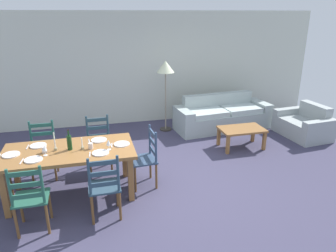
{
  "coord_description": "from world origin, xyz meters",
  "views": [
    {
      "loc": [
        -1.03,
        -4.42,
        2.65
      ],
      "look_at": [
        0.26,
        0.69,
        0.75
      ],
      "focal_mm": 33.68,
      "sensor_mm": 36.0,
      "label": 1
    }
  ],
  "objects_px": {
    "wine_bottle": "(69,142)",
    "couch": "(221,116)",
    "coffee_cup_secondary": "(44,150)",
    "dining_chair_head_east": "(146,158)",
    "dining_chair_far_left": "(43,150)",
    "dining_chair_far_right": "(99,143)",
    "wine_glass_near_right": "(108,143)",
    "armchair_upholstered": "(305,125)",
    "dining_chair_near_left": "(30,198)",
    "standing_lamp": "(166,71)",
    "dining_table": "(69,155)",
    "dining_chair_near_right": "(104,186)",
    "coffee_cup_primary": "(91,146)",
    "coffee_table": "(242,131)",
    "wine_glass_near_left": "(45,148)"
  },
  "relations": [
    {
      "from": "dining_chair_far_right",
      "to": "dining_chair_near_left",
      "type": "bearing_deg",
      "value": -120.17
    },
    {
      "from": "wine_glass_near_left",
      "to": "armchair_upholstered",
      "type": "distance_m",
      "value": 5.56
    },
    {
      "from": "dining_chair_near_left",
      "to": "wine_bottle",
      "type": "xyz_separation_m",
      "value": [
        0.48,
        0.77,
        0.39
      ]
    },
    {
      "from": "wine_glass_near_right",
      "to": "armchair_upholstered",
      "type": "relative_size",
      "value": 0.13
    },
    {
      "from": "dining_chair_near_left",
      "to": "couch",
      "type": "distance_m",
      "value": 4.9
    },
    {
      "from": "dining_chair_near_left",
      "to": "dining_chair_far_left",
      "type": "height_order",
      "value": "same"
    },
    {
      "from": "wine_glass_near_left",
      "to": "coffee_cup_secondary",
      "type": "bearing_deg",
      "value": 101.26
    },
    {
      "from": "dining_chair_near_left",
      "to": "coffee_cup_primary",
      "type": "distance_m",
      "value": 1.11
    },
    {
      "from": "dining_chair_head_east",
      "to": "standing_lamp",
      "type": "relative_size",
      "value": 0.59
    },
    {
      "from": "coffee_cup_primary",
      "to": "coffee_table",
      "type": "height_order",
      "value": "coffee_cup_primary"
    },
    {
      "from": "wine_bottle",
      "to": "couch",
      "type": "xyz_separation_m",
      "value": [
        3.39,
        2.23,
        -0.58
      ]
    },
    {
      "from": "dining_chair_far_left",
      "to": "armchair_upholstered",
      "type": "height_order",
      "value": "dining_chair_far_left"
    },
    {
      "from": "coffee_cup_secondary",
      "to": "dining_chair_head_east",
      "type": "bearing_deg",
      "value": 1.57
    },
    {
      "from": "dining_table",
      "to": "dining_chair_near_right",
      "type": "bearing_deg",
      "value": -57.43
    },
    {
      "from": "dining_chair_near_left",
      "to": "dining_chair_near_right",
      "type": "height_order",
      "value": "same"
    },
    {
      "from": "dining_chair_far_left",
      "to": "coffee_cup_secondary",
      "type": "height_order",
      "value": "dining_chair_far_left"
    },
    {
      "from": "dining_chair_far_right",
      "to": "coffee_cup_primary",
      "type": "relative_size",
      "value": 10.67
    },
    {
      "from": "dining_chair_near_right",
      "to": "coffee_cup_primary",
      "type": "relative_size",
      "value": 10.67
    },
    {
      "from": "couch",
      "to": "wine_glass_near_left",
      "type": "bearing_deg",
      "value": -147.57
    },
    {
      "from": "dining_chair_far_right",
      "to": "standing_lamp",
      "type": "xyz_separation_m",
      "value": [
        1.61,
        1.63,
        0.93
      ]
    },
    {
      "from": "dining_chair_near_right",
      "to": "dining_chair_far_right",
      "type": "relative_size",
      "value": 1.0
    },
    {
      "from": "standing_lamp",
      "to": "coffee_cup_primary",
      "type": "bearing_deg",
      "value": -125.42
    },
    {
      "from": "dining_chair_near_right",
      "to": "wine_glass_near_right",
      "type": "bearing_deg",
      "value": 78.15
    },
    {
      "from": "dining_chair_head_east",
      "to": "coffee_cup_secondary",
      "type": "height_order",
      "value": "dining_chair_head_east"
    },
    {
      "from": "dining_chair_head_east",
      "to": "standing_lamp",
      "type": "height_order",
      "value": "standing_lamp"
    },
    {
      "from": "dining_chair_near_left",
      "to": "dining_chair_head_east",
      "type": "xyz_separation_m",
      "value": [
        1.6,
        0.79,
        0.0
      ]
    },
    {
      "from": "dining_chair_head_east",
      "to": "wine_bottle",
      "type": "relative_size",
      "value": 3.04
    },
    {
      "from": "coffee_cup_secondary",
      "to": "standing_lamp",
      "type": "bearing_deg",
      "value": 45.53
    },
    {
      "from": "wine_bottle",
      "to": "coffee_cup_primary",
      "type": "bearing_deg",
      "value": -8.08
    },
    {
      "from": "dining_chair_near_left",
      "to": "couch",
      "type": "xyz_separation_m",
      "value": [
        3.86,
        3.0,
        -0.19
      ]
    },
    {
      "from": "coffee_cup_secondary",
      "to": "armchair_upholstered",
      "type": "xyz_separation_m",
      "value": [
        5.36,
        1.29,
        -0.55
      ]
    },
    {
      "from": "dining_table",
      "to": "wine_bottle",
      "type": "xyz_separation_m",
      "value": [
        0.02,
        0.0,
        0.2
      ]
    },
    {
      "from": "dining_chair_near_left",
      "to": "wine_bottle",
      "type": "height_order",
      "value": "wine_bottle"
    },
    {
      "from": "couch",
      "to": "dining_chair_far_right",
      "type": "bearing_deg",
      "value": -153.99
    },
    {
      "from": "dining_chair_far_right",
      "to": "couch",
      "type": "relative_size",
      "value": 0.41
    },
    {
      "from": "dining_table",
      "to": "coffee_cup_secondary",
      "type": "height_order",
      "value": "coffee_cup_secondary"
    },
    {
      "from": "dining_chair_far_left",
      "to": "dining_chair_far_right",
      "type": "height_order",
      "value": "same"
    },
    {
      "from": "dining_chair_near_left",
      "to": "dining_chair_far_right",
      "type": "bearing_deg",
      "value": 59.83
    },
    {
      "from": "couch",
      "to": "dining_chair_far_left",
      "type": "bearing_deg",
      "value": -158.76
    },
    {
      "from": "wine_glass_near_right",
      "to": "coffee_cup_primary",
      "type": "relative_size",
      "value": 1.79
    },
    {
      "from": "dining_chair_near_left",
      "to": "wine_bottle",
      "type": "distance_m",
      "value": 0.99
    },
    {
      "from": "dining_chair_head_east",
      "to": "dining_chair_far_left",
      "type": "bearing_deg",
      "value": 156.38
    },
    {
      "from": "dining_chair_near_left",
      "to": "standing_lamp",
      "type": "height_order",
      "value": "standing_lamp"
    },
    {
      "from": "dining_table",
      "to": "dining_chair_near_left",
      "type": "bearing_deg",
      "value": -120.37
    },
    {
      "from": "dining_table",
      "to": "wine_glass_near_left",
      "type": "distance_m",
      "value": 0.39
    },
    {
      "from": "armchair_upholstered",
      "to": "coffee_cup_primary",
      "type": "bearing_deg",
      "value": -164.43
    },
    {
      "from": "wine_glass_near_right",
      "to": "armchair_upholstered",
      "type": "distance_m",
      "value": 4.72
    },
    {
      "from": "dining_chair_far_left",
      "to": "coffee_cup_secondary",
      "type": "distance_m",
      "value": 0.82
    },
    {
      "from": "dining_chair_near_right",
      "to": "dining_chair_head_east",
      "type": "relative_size",
      "value": 1.0
    },
    {
      "from": "dining_chair_near_right",
      "to": "standing_lamp",
      "type": "xyz_separation_m",
      "value": [
        1.61,
        3.13,
        0.93
      ]
    }
  ]
}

